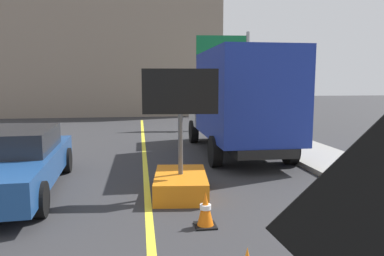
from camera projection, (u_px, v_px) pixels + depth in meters
lane_center_stripe at (152, 252)px, 5.16m from camera, size 0.14×36.00×0.01m
arrow_board_trailer at (181, 173)px, 7.77m from camera, size 1.60×1.91×2.70m
box_truck at (238, 100)px, 12.00m from camera, size 2.55×6.53×3.39m
pickup_car at (11, 161)px, 7.91m from camera, size 2.30×5.16×1.38m
highway_guide_sign at (233, 63)px, 18.81m from camera, size 2.78×0.36×5.00m
far_building_block at (98, 49)px, 27.02m from camera, size 17.80×6.26×9.79m
traffic_cone_mid_lane at (205, 210)px, 6.05m from camera, size 0.36×0.36×0.60m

